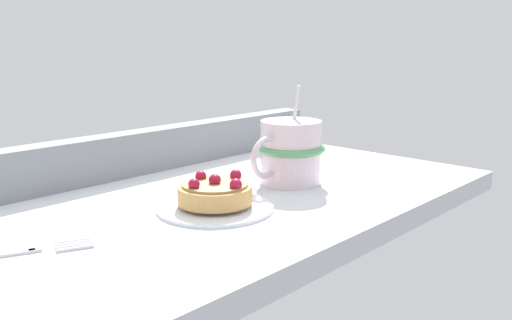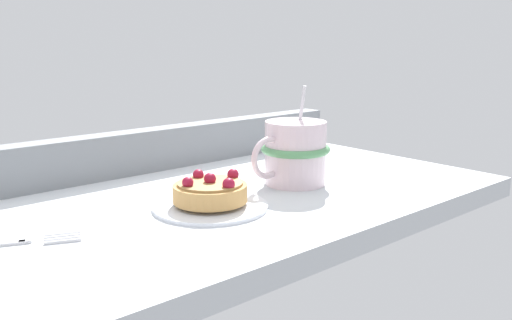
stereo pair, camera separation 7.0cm
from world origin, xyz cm
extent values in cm
cube|color=silver|center=(0.00, 0.00, -1.37)|extent=(76.23, 40.60, 2.74)
cube|color=gray|center=(0.00, 18.42, 3.15)|extent=(74.71, 3.77, 6.29)
cylinder|color=silver|center=(-3.62, -3.46, 0.45)|extent=(13.71, 13.71, 0.90)
cylinder|color=silver|center=(-3.62, -3.46, 0.22)|extent=(7.54, 7.54, 0.45)
cylinder|color=tan|center=(-3.62, -3.46, 1.91)|extent=(8.81, 8.81, 2.03)
cylinder|color=#A37942|center=(-3.62, -3.46, 3.08)|extent=(7.75, 7.75, 0.30)
sphere|color=maroon|center=(-3.62, -3.46, 3.62)|extent=(1.46, 1.46, 1.46)
sphere|color=maroon|center=(-0.27, -3.28, 3.53)|extent=(1.44, 1.44, 1.44)
sphere|color=maroon|center=(-3.22, -0.54, 3.50)|extent=(1.38, 1.38, 1.38)
sphere|color=maroon|center=(-6.53, -3.13, 3.62)|extent=(1.34, 1.34, 1.34)
sphere|color=maroon|center=(-3.29, -6.59, 3.55)|extent=(1.46, 1.46, 1.46)
cylinder|color=silver|center=(12.10, -1.95, 4.37)|extent=(8.42, 8.42, 8.73)
torus|color=#569960|center=(12.10, -1.95, 4.90)|extent=(9.51, 9.51, 1.05)
torus|color=silver|center=(7.03, -1.95, 4.37)|extent=(5.71, 0.82, 5.71)
cylinder|color=silver|center=(13.78, -1.32, 9.99)|extent=(0.55, 1.60, 6.96)
cube|color=silver|center=(-24.20, -0.62, 0.30)|extent=(1.32, 0.99, 0.60)
cube|color=silver|center=(-21.41, -3.00, 0.30)|extent=(3.31, 1.59, 0.60)
cube|color=silver|center=(-21.12, -2.32, 0.30)|extent=(3.31, 1.59, 0.60)
cube|color=silver|center=(-20.84, -1.65, 0.30)|extent=(3.31, 1.59, 0.60)
cube|color=silver|center=(-20.55, -0.98, 0.30)|extent=(3.31, 1.59, 0.60)
camera|label=1|loc=(-45.99, -49.45, 19.82)|focal=38.81mm
camera|label=2|loc=(-40.95, -54.33, 19.82)|focal=38.81mm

